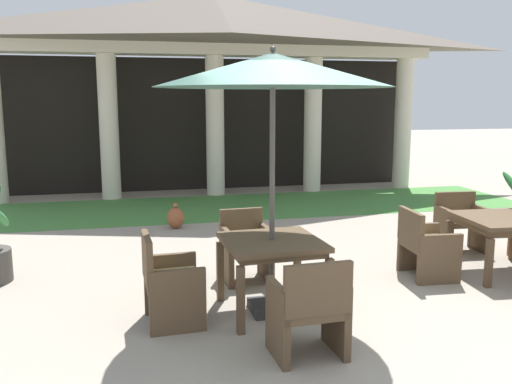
{
  "coord_description": "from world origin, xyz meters",
  "views": [
    {
      "loc": [
        -1.84,
        -4.73,
        2.15
      ],
      "look_at": [
        -0.35,
        1.76,
        1.01
      ],
      "focal_mm": 38.21,
      "sensor_mm": 36.0,
      "label": 1
    }
  ],
  "objects_px": {
    "patio_chair_mid_left_north": "(461,223)",
    "patio_chair_near_foreground_north": "(246,248)",
    "patio_table_near_foreground": "(272,249)",
    "patio_chair_near_foreground_west": "(169,283)",
    "patio_chair_near_foreground_south": "(309,310)",
    "patio_table_mid_left": "(504,225)",
    "patio_chair_mid_left_west": "(426,246)",
    "patio_umbrella_near_foreground": "(273,73)",
    "terracotta_urn": "(176,218)"
  },
  "relations": [
    {
      "from": "patio_chair_mid_left_west",
      "to": "patio_chair_near_foreground_south",
      "type": "bearing_deg",
      "value": -46.6
    },
    {
      "from": "patio_table_near_foreground",
      "to": "patio_chair_near_foreground_north",
      "type": "height_order",
      "value": "patio_chair_near_foreground_north"
    },
    {
      "from": "patio_chair_mid_left_west",
      "to": "terracotta_urn",
      "type": "relative_size",
      "value": 1.91
    },
    {
      "from": "patio_chair_near_foreground_north",
      "to": "patio_chair_mid_left_west",
      "type": "xyz_separation_m",
      "value": [
        2.16,
        -0.38,
        -0.0
      ]
    },
    {
      "from": "patio_chair_mid_left_west",
      "to": "patio_chair_near_foreground_west",
      "type": "bearing_deg",
      "value": -73.25
    },
    {
      "from": "patio_umbrella_near_foreground",
      "to": "patio_table_mid_left",
      "type": "height_order",
      "value": "patio_umbrella_near_foreground"
    },
    {
      "from": "patio_chair_mid_left_north",
      "to": "patio_chair_mid_left_west",
      "type": "bearing_deg",
      "value": 44.83
    },
    {
      "from": "patio_umbrella_near_foreground",
      "to": "patio_chair_mid_left_north",
      "type": "relative_size",
      "value": 3.2
    },
    {
      "from": "patio_umbrella_near_foreground",
      "to": "patio_chair_near_foreground_south",
      "type": "xyz_separation_m",
      "value": [
        0.06,
        -1.03,
        -1.98
      ]
    },
    {
      "from": "patio_umbrella_near_foreground",
      "to": "patio_chair_mid_left_west",
      "type": "height_order",
      "value": "patio_umbrella_near_foreground"
    },
    {
      "from": "patio_chair_near_foreground_west",
      "to": "patio_chair_mid_left_north",
      "type": "bearing_deg",
      "value": 108.17
    },
    {
      "from": "patio_chair_near_foreground_north",
      "to": "patio_chair_mid_left_north",
      "type": "distance_m",
      "value": 3.3
    },
    {
      "from": "patio_chair_near_foreground_north",
      "to": "patio_chair_near_foreground_south",
      "type": "distance_m",
      "value": 2.06
    },
    {
      "from": "patio_chair_mid_left_west",
      "to": "patio_chair_mid_left_north",
      "type": "distance_m",
      "value": 1.44
    },
    {
      "from": "patio_chair_mid_left_north",
      "to": "patio_table_mid_left",
      "type": "bearing_deg",
      "value": 90.0
    },
    {
      "from": "patio_table_near_foreground",
      "to": "patio_chair_near_foreground_south",
      "type": "bearing_deg",
      "value": -86.87
    },
    {
      "from": "patio_chair_mid_left_north",
      "to": "patio_chair_near_foreground_north",
      "type": "bearing_deg",
      "value": 13.89
    },
    {
      "from": "terracotta_urn",
      "to": "patio_chair_near_foreground_north",
      "type": "bearing_deg",
      "value": -78.03
    },
    {
      "from": "patio_chair_near_foreground_west",
      "to": "patio_chair_mid_left_west",
      "type": "bearing_deg",
      "value": 99.58
    },
    {
      "from": "patio_umbrella_near_foreground",
      "to": "patio_chair_mid_left_west",
      "type": "bearing_deg",
      "value": 17.2
    },
    {
      "from": "patio_table_near_foreground",
      "to": "patio_chair_mid_left_west",
      "type": "relative_size",
      "value": 1.2
    },
    {
      "from": "patio_table_mid_left",
      "to": "patio_table_near_foreground",
      "type": "bearing_deg",
      "value": -169.48
    },
    {
      "from": "patio_table_mid_left",
      "to": "patio_chair_mid_left_west",
      "type": "relative_size",
      "value": 1.3
    },
    {
      "from": "patio_table_near_foreground",
      "to": "patio_chair_mid_left_north",
      "type": "height_order",
      "value": "patio_chair_mid_left_north"
    },
    {
      "from": "terracotta_urn",
      "to": "patio_chair_near_foreground_south",
      "type": "bearing_deg",
      "value": -81.69
    },
    {
      "from": "patio_umbrella_near_foreground",
      "to": "terracotta_urn",
      "type": "height_order",
      "value": "patio_umbrella_near_foreground"
    },
    {
      "from": "patio_umbrella_near_foreground",
      "to": "patio_chair_near_foreground_south",
      "type": "distance_m",
      "value": 2.24
    },
    {
      "from": "patio_table_near_foreground",
      "to": "patio_chair_mid_left_north",
      "type": "bearing_deg",
      "value": 26.49
    },
    {
      "from": "patio_chair_near_foreground_west",
      "to": "patio_chair_near_foreground_north",
      "type": "relative_size",
      "value": 1.06
    },
    {
      "from": "patio_chair_near_foreground_south",
      "to": "patio_table_mid_left",
      "type": "xyz_separation_m",
      "value": [
        3.07,
        1.61,
        0.21
      ]
    },
    {
      "from": "patio_chair_near_foreground_west",
      "to": "patio_chair_mid_left_west",
      "type": "relative_size",
      "value": 1.06
    },
    {
      "from": "patio_umbrella_near_foreground",
      "to": "patio_table_mid_left",
      "type": "xyz_separation_m",
      "value": [
        3.12,
        0.58,
        -1.78
      ]
    },
    {
      "from": "patio_chair_near_foreground_west",
      "to": "patio_chair_mid_left_north",
      "type": "height_order",
      "value": "patio_chair_near_foreground_west"
    },
    {
      "from": "patio_umbrella_near_foreground",
      "to": "patio_chair_near_foreground_west",
      "type": "distance_m",
      "value": 2.25
    },
    {
      "from": "patio_table_mid_left",
      "to": "terracotta_urn",
      "type": "height_order",
      "value": "patio_table_mid_left"
    },
    {
      "from": "patio_umbrella_near_foreground",
      "to": "patio_chair_mid_left_north",
      "type": "distance_m",
      "value": 4.08
    },
    {
      "from": "patio_umbrella_near_foreground",
      "to": "patio_chair_near_foreground_west",
      "type": "relative_size",
      "value": 2.99
    },
    {
      "from": "patio_table_mid_left",
      "to": "patio_umbrella_near_foreground",
      "type": "bearing_deg",
      "value": -169.48
    },
    {
      "from": "patio_table_near_foreground",
      "to": "patio_chair_near_foreground_north",
      "type": "relative_size",
      "value": 1.19
    },
    {
      "from": "patio_table_near_foreground",
      "to": "patio_table_mid_left",
      "type": "bearing_deg",
      "value": 10.52
    },
    {
      "from": "patio_table_near_foreground",
      "to": "patio_umbrella_near_foreground",
      "type": "height_order",
      "value": "patio_umbrella_near_foreground"
    },
    {
      "from": "patio_umbrella_near_foreground",
      "to": "patio_chair_near_foreground_north",
      "type": "distance_m",
      "value": 2.25
    },
    {
      "from": "patio_chair_near_foreground_west",
      "to": "patio_chair_mid_left_west",
      "type": "distance_m",
      "value": 3.22
    },
    {
      "from": "patio_chair_near_foreground_south",
      "to": "terracotta_urn",
      "type": "relative_size",
      "value": 1.99
    },
    {
      "from": "patio_chair_near_foreground_west",
      "to": "patio_table_near_foreground",
      "type": "bearing_deg",
      "value": 90.0
    },
    {
      "from": "patio_table_near_foreground",
      "to": "patio_chair_mid_left_north",
      "type": "distance_m",
      "value": 3.58
    },
    {
      "from": "patio_chair_near_foreground_west",
      "to": "patio_chair_mid_left_north",
      "type": "xyz_separation_m",
      "value": [
        4.23,
        1.65,
        0.01
      ]
    },
    {
      "from": "patio_umbrella_near_foreground",
      "to": "patio_chair_near_foreground_north",
      "type": "height_order",
      "value": "patio_umbrella_near_foreground"
    },
    {
      "from": "patio_table_near_foreground",
      "to": "patio_table_mid_left",
      "type": "height_order",
      "value": "patio_table_near_foreground"
    },
    {
      "from": "patio_table_near_foreground",
      "to": "terracotta_urn",
      "type": "xyz_separation_m",
      "value": [
        -0.66,
        3.88,
        -0.48
      ]
    }
  ]
}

